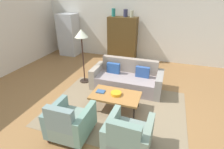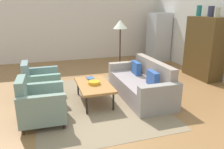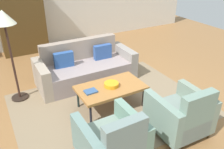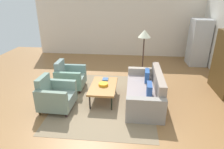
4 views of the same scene
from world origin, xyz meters
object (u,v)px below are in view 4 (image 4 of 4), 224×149
(coffee_table, at_px, (103,87))
(armchair_right, at_px, (55,97))
(armchair_left, at_px, (69,78))
(book_stack, at_px, (105,79))
(refrigerator, at_px, (199,42))
(floor_lamp, at_px, (144,38))
(couch, at_px, (147,92))
(fruit_bowl, at_px, (103,84))

(coffee_table, bearing_deg, armchair_right, -62.86)
(armchair_left, relative_size, armchair_right, 1.00)
(book_stack, bearing_deg, coffee_table, -0.22)
(refrigerator, bearing_deg, floor_lamp, -50.52)
(couch, distance_m, armchair_left, 2.43)
(armchair_left, bearing_deg, fruit_bowl, 61.55)
(coffee_table, bearing_deg, fruit_bowl, -0.00)
(armchair_right, xyz_separation_m, fruit_bowl, (-0.58, 1.17, 0.12))
(couch, distance_m, refrigerator, 4.08)
(armchair_right, distance_m, book_stack, 1.53)
(coffee_table, bearing_deg, refrigerator, 134.16)
(coffee_table, height_order, refrigerator, refrigerator)
(armchair_left, distance_m, armchair_right, 1.20)
(armchair_right, bearing_deg, fruit_bowl, 118.42)
(book_stack, relative_size, floor_lamp, 0.12)
(armchair_right, bearing_deg, book_stack, 132.09)
(fruit_bowl, bearing_deg, floor_lamp, 142.22)
(couch, height_order, armchair_right, armchair_right)
(book_stack, height_order, floor_lamp, floor_lamp)
(armchair_left, bearing_deg, armchair_right, -0.71)
(couch, distance_m, floor_lamp, 1.84)
(armchair_right, bearing_deg, coffee_table, 118.97)
(coffee_table, bearing_deg, book_stack, 179.78)
(armchair_left, distance_m, book_stack, 1.19)
(coffee_table, relative_size, armchair_left, 1.36)
(refrigerator, bearing_deg, armchair_right, -49.47)
(coffee_table, xyz_separation_m, armchair_left, (-0.60, -1.17, -0.05))
(couch, relative_size, armchair_left, 2.39)
(armchair_left, xyz_separation_m, armchair_right, (1.20, 0.00, 0.00))
(armchair_left, bearing_deg, couch, 75.00)
(floor_lamp, bearing_deg, book_stack, -47.12)
(armchair_right, bearing_deg, floor_lamp, 133.40)
(fruit_bowl, height_order, floor_lamp, floor_lamp)
(book_stack, bearing_deg, armchair_right, -49.74)
(armchair_right, height_order, fruit_bowl, armchair_right)
(book_stack, bearing_deg, refrigerator, 130.62)
(armchair_right, relative_size, book_stack, 4.11)
(fruit_bowl, relative_size, refrigerator, 0.14)
(armchair_left, relative_size, book_stack, 4.11)
(armchair_left, xyz_separation_m, fruit_bowl, (0.61, 1.17, 0.12))
(coffee_table, height_order, floor_lamp, floor_lamp)
(book_stack, xyz_separation_m, refrigerator, (-2.95, 3.44, 0.48))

